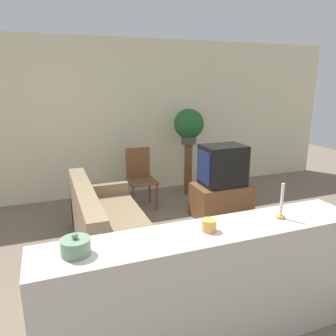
{
  "coord_description": "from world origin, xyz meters",
  "views": [
    {
      "loc": [
        -1.04,
        -2.25,
        2.01
      ],
      "look_at": [
        0.49,
        1.77,
        0.85
      ],
      "focal_mm": 35.0,
      "sensor_mm": 36.0,
      "label": 1
    }
  ],
  "objects_px": {
    "wooden_chair": "(140,175)",
    "potted_plant": "(189,125)",
    "decorative_bowl": "(76,246)",
    "television": "(222,165)",
    "couch": "(109,229)"
  },
  "relations": [
    {
      "from": "wooden_chair",
      "to": "potted_plant",
      "type": "relative_size",
      "value": 1.55
    },
    {
      "from": "decorative_bowl",
      "to": "television",
      "type": "bearing_deg",
      "value": 43.22
    },
    {
      "from": "television",
      "to": "potted_plant",
      "type": "bearing_deg",
      "value": 91.56
    },
    {
      "from": "television",
      "to": "potted_plant",
      "type": "relative_size",
      "value": 1.03
    },
    {
      "from": "television",
      "to": "wooden_chair",
      "type": "distance_m",
      "value": 1.36
    },
    {
      "from": "couch",
      "to": "potted_plant",
      "type": "distance_m",
      "value": 2.56
    },
    {
      "from": "couch",
      "to": "television",
      "type": "bearing_deg",
      "value": 14.09
    },
    {
      "from": "wooden_chair",
      "to": "potted_plant",
      "type": "height_order",
      "value": "potted_plant"
    },
    {
      "from": "couch",
      "to": "television",
      "type": "xyz_separation_m",
      "value": [
        1.78,
        0.45,
        0.51
      ]
    },
    {
      "from": "wooden_chair",
      "to": "decorative_bowl",
      "type": "xyz_separation_m",
      "value": [
        -1.27,
        -3.0,
        0.5
      ]
    },
    {
      "from": "couch",
      "to": "potted_plant",
      "type": "relative_size",
      "value": 3.13
    },
    {
      "from": "potted_plant",
      "to": "decorative_bowl",
      "type": "relative_size",
      "value": 3.3
    },
    {
      "from": "wooden_chair",
      "to": "television",
      "type": "bearing_deg",
      "value": -40.55
    },
    {
      "from": "television",
      "to": "decorative_bowl",
      "type": "height_order",
      "value": "decorative_bowl"
    },
    {
      "from": "potted_plant",
      "to": "decorative_bowl",
      "type": "height_order",
      "value": "potted_plant"
    }
  ]
}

